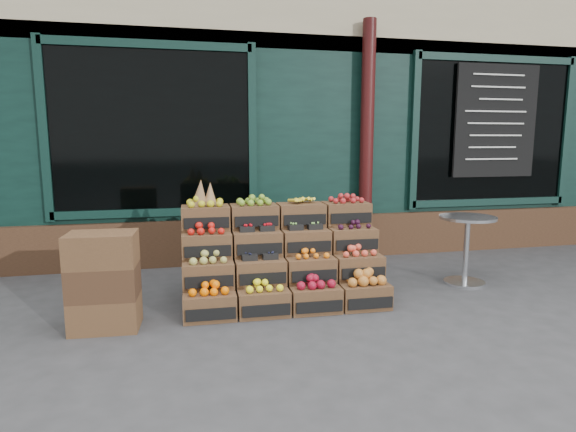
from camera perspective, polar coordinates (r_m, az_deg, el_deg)
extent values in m
plane|color=#363638|center=(4.64, 4.41, -11.69)|extent=(60.00, 60.00, 0.00)
cube|color=black|center=(9.46, -4.97, 13.63)|extent=(12.00, 6.00, 4.80)
cube|color=black|center=(6.52, -1.30, 7.82)|extent=(12.00, 0.12, 3.00)
cube|color=#3F2819|center=(6.59, -1.14, -2.68)|extent=(12.00, 0.18, 0.60)
cube|color=black|center=(6.33, -15.73, 9.71)|extent=(2.40, 0.06, 2.00)
cube|color=black|center=(7.76, 22.99, 9.16)|extent=(2.40, 0.06, 2.00)
cylinder|color=#370C0C|center=(6.68, 9.32, 8.59)|extent=(0.18, 0.18, 3.20)
cube|color=black|center=(7.70, 23.41, 10.26)|extent=(1.30, 0.04, 1.60)
cube|color=#543721|center=(4.59, -9.28, -10.40)|extent=(0.49, 0.35, 0.24)
cube|color=black|center=(4.43, -9.18, -11.46)|extent=(0.45, 0.03, 0.11)
cube|color=#F96700|center=(4.54, -9.33, -8.45)|extent=(0.39, 0.26, 0.09)
cube|color=#543721|center=(4.63, -2.96, -10.12)|extent=(0.49, 0.35, 0.24)
cube|color=black|center=(4.47, -2.62, -11.15)|extent=(0.45, 0.03, 0.11)
cube|color=yellow|center=(4.58, -2.98, -8.23)|extent=(0.39, 0.26, 0.08)
cube|color=#543721|center=(4.73, 3.16, -9.72)|extent=(0.49, 0.35, 0.24)
cube|color=black|center=(4.57, 3.72, -10.71)|extent=(0.45, 0.03, 0.11)
cube|color=maroon|center=(4.68, 3.18, -7.79)|extent=(0.39, 0.26, 0.09)
cube|color=#543721|center=(4.87, 8.97, -9.25)|extent=(0.49, 0.35, 0.24)
cube|color=black|center=(4.72, 9.72, -10.18)|extent=(0.45, 0.03, 0.11)
cube|color=#B66A26|center=(4.82, 9.02, -7.25)|extent=(0.39, 0.26, 0.11)
cube|color=#543721|center=(4.71, -9.44, -6.81)|extent=(0.49, 0.35, 0.24)
cube|color=black|center=(4.55, -9.36, -7.71)|extent=(0.45, 0.03, 0.11)
cube|color=#A39F4A|center=(4.67, -9.49, -4.90)|extent=(0.39, 0.26, 0.08)
cube|color=#543721|center=(4.75, -3.35, -6.56)|extent=(0.49, 0.35, 0.24)
cube|color=black|center=(4.59, -3.03, -7.45)|extent=(0.45, 0.03, 0.11)
cube|color=black|center=(4.72, -3.36, -4.99)|extent=(0.39, 0.26, 0.03)
cube|color=#543721|center=(4.85, 2.58, -6.25)|extent=(0.49, 0.35, 0.24)
cube|color=black|center=(4.69, 3.10, -7.10)|extent=(0.45, 0.03, 0.11)
cube|color=orange|center=(4.81, 2.59, -4.49)|extent=(0.39, 0.26, 0.07)
cube|color=#543721|center=(4.99, 8.22, -5.90)|extent=(0.49, 0.35, 0.24)
cube|color=black|center=(4.83, 8.92, -6.70)|extent=(0.45, 0.03, 0.11)
cube|color=#E04933|center=(4.95, 8.26, -4.11)|extent=(0.39, 0.26, 0.08)
cube|color=#543721|center=(4.85, -9.60, -3.41)|extent=(0.49, 0.35, 0.24)
cube|color=black|center=(4.69, -9.52, -4.16)|extent=(0.45, 0.03, 0.11)
cube|color=red|center=(4.82, -9.65, -1.53)|extent=(0.39, 0.26, 0.08)
cube|color=#543721|center=(4.89, -3.70, -3.20)|extent=(0.49, 0.35, 0.24)
cube|color=black|center=(4.73, -3.41, -3.94)|extent=(0.45, 0.03, 0.11)
cube|color=#AE0912|center=(4.87, -3.72, -1.62)|extent=(0.39, 0.26, 0.03)
cube|color=#543721|center=(4.98, 2.04, -2.96)|extent=(0.49, 0.35, 0.24)
cube|color=black|center=(4.82, 2.52, -3.68)|extent=(0.45, 0.03, 0.11)
cube|color=#77B24D|center=(4.96, 2.05, -1.44)|extent=(0.39, 0.26, 0.03)
cube|color=#543721|center=(5.12, 7.52, -2.71)|extent=(0.49, 0.35, 0.24)
cube|color=black|center=(4.96, 8.18, -3.39)|extent=(0.45, 0.03, 0.11)
cube|color=black|center=(5.09, 7.56, -1.04)|extent=(0.39, 0.26, 0.06)
cube|color=#543721|center=(5.01, -9.75, -0.21)|extent=(0.49, 0.35, 0.24)
cube|color=black|center=(4.84, -9.68, -0.82)|extent=(0.45, 0.03, 0.11)
cube|color=gold|center=(4.99, -9.80, 1.63)|extent=(0.39, 0.26, 0.08)
cube|color=#543721|center=(5.05, -4.04, -0.03)|extent=(0.49, 0.35, 0.24)
cube|color=black|center=(4.88, -3.77, -0.64)|extent=(0.45, 0.03, 0.11)
cube|color=olive|center=(5.02, -4.06, 1.79)|extent=(0.39, 0.26, 0.08)
cube|color=#543721|center=(5.13, 1.53, 0.14)|extent=(0.49, 0.35, 0.24)
cube|color=black|center=(4.97, 1.98, -0.45)|extent=(0.45, 0.03, 0.11)
cube|color=yellow|center=(5.11, 1.53, 1.90)|extent=(0.39, 0.26, 0.07)
cube|color=#543721|center=(5.27, 6.86, 0.31)|extent=(0.49, 0.35, 0.24)
cube|color=black|center=(5.10, 7.48, -0.26)|extent=(0.45, 0.03, 0.11)
cube|color=#A42022|center=(5.25, 6.89, 2.00)|extent=(0.39, 0.26, 0.07)
cube|color=#3F2819|center=(4.86, -0.35, -9.16)|extent=(2.00, 0.38, 0.24)
cube|color=#3F2819|center=(5.02, -0.80, -7.13)|extent=(2.00, 0.38, 0.48)
cube|color=#3F2819|center=(5.18, -1.21, -5.23)|extent=(2.00, 0.38, 0.73)
cone|color=olive|center=(4.97, -10.36, 2.74)|extent=(0.17, 0.17, 0.28)
cone|color=olive|center=(5.02, -9.21, 2.61)|extent=(0.15, 0.15, 0.24)
cube|color=#543721|center=(4.58, -20.78, -10.67)|extent=(0.59, 0.43, 0.28)
cube|color=#3F2819|center=(4.49, -20.98, -7.25)|extent=(0.59, 0.43, 0.28)
cube|color=#543721|center=(4.42, -21.19, -3.70)|extent=(0.59, 0.43, 0.28)
cylinder|color=silver|center=(5.94, 20.15, -7.39)|extent=(0.46, 0.46, 0.03)
cylinder|color=silver|center=(5.85, 20.35, -3.91)|extent=(0.06, 0.06, 0.75)
cylinder|color=silver|center=(5.78, 20.56, -0.18)|extent=(0.62, 0.62, 0.03)
imported|color=#1D661F|center=(7.14, -13.74, 4.45)|extent=(0.82, 0.55, 2.20)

